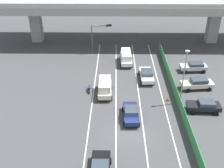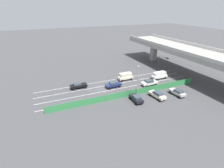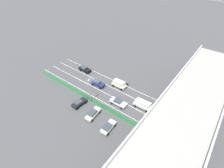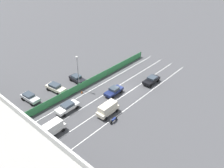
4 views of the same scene
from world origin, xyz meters
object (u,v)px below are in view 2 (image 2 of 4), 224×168
(parked_wagon_silver, at_px, (177,92))
(traffic_light, at_px, (162,61))
(car_sedan_black, at_px, (78,85))
(car_sedan_navy, at_px, (113,84))
(traffic_cone, at_px, (136,91))
(parked_sedan_dark, at_px, (136,98))
(car_van_white, at_px, (159,75))
(street_lamp, at_px, (138,78))
(parked_sedan_cream, at_px, (157,95))
(car_sedan_white, at_px, (149,82))
(car_van_cream, at_px, (125,76))
(motorcycle, at_px, (125,76))

(parked_wagon_silver, bearing_deg, traffic_light, 155.54)
(car_sedan_black, bearing_deg, traffic_light, 93.26)
(car_sedan_black, xyz_separation_m, parked_wagon_silver, (14.17, 21.71, 0.03))
(car_sedan_navy, height_order, traffic_cone, car_sedan_navy)
(parked_sedan_dark, bearing_deg, car_van_white, 124.60)
(car_van_white, height_order, parked_wagon_silver, car_van_white)
(traffic_light, distance_m, street_lamp, 20.26)
(car_sedan_black, relative_size, parked_sedan_cream, 0.94)
(parked_sedan_dark, bearing_deg, car_sedan_white, 129.02)
(car_sedan_white, relative_size, car_sedan_navy, 1.06)
(car_van_white, distance_m, street_lamp, 14.34)
(car_van_cream, xyz_separation_m, parked_sedan_dark, (12.85, -3.85, -0.37))
(car_van_cream, height_order, car_van_white, car_van_cream)
(car_van_cream, height_order, traffic_cone, car_van_cream)
(traffic_light, bearing_deg, car_sedan_black, -86.74)
(motorcycle, bearing_deg, parked_wagon_silver, 20.83)
(parked_sedan_dark, relative_size, parked_wagon_silver, 0.98)
(traffic_light, height_order, traffic_cone, traffic_light)
(motorcycle, xyz_separation_m, street_lamp, (12.44, -3.02, 4.20))
(car_van_cream, distance_m, parked_sedan_dark, 13.41)
(car_sedan_white, bearing_deg, car_sedan_navy, -106.16)
(parked_sedan_cream, xyz_separation_m, traffic_cone, (-4.74, -3.16, -0.64))
(car_sedan_black, xyz_separation_m, parked_sedan_cream, (13.32, 16.20, 0.08))
(street_lamp, bearing_deg, parked_wagon_silver, 66.29)
(car_sedan_black, xyz_separation_m, car_sedan_white, (6.17, 18.78, 0.04))
(car_van_white, height_order, parked_sedan_cream, car_van_white)
(car_sedan_black, bearing_deg, car_sedan_white, 71.82)
(parked_sedan_dark, relative_size, traffic_light, 0.79)
(parked_sedan_dark, height_order, traffic_cone, parked_sedan_dark)
(parked_sedan_cream, relative_size, traffic_light, 0.88)
(parked_sedan_cream, height_order, street_lamp, street_lamp)
(parked_sedan_dark, xyz_separation_m, parked_wagon_silver, (1.41, 11.07, 0.01))
(parked_wagon_silver, distance_m, street_lamp, 10.85)
(parked_wagon_silver, relative_size, traffic_cone, 7.12)
(parked_wagon_silver, bearing_deg, traffic_cone, -122.78)
(parked_sedan_dark, distance_m, parked_wagon_silver, 11.15)
(car_sedan_white, xyz_separation_m, parked_wagon_silver, (8.00, 2.93, -0.01))
(parked_sedan_dark, distance_m, street_lamp, 4.96)
(street_lamp, xyz_separation_m, traffic_cone, (-1.50, 0.64, -4.37))
(car_sedan_white, height_order, traffic_light, traffic_light)
(car_sedan_black, height_order, parked_sedan_dark, parked_sedan_dark)
(car_sedan_white, height_order, parked_wagon_silver, car_sedan_white)
(car_sedan_white, relative_size, traffic_light, 0.86)
(car_van_cream, distance_m, motorcycle, 2.58)
(car_sedan_black, bearing_deg, street_lamp, 50.91)
(car_sedan_navy, height_order, street_lamp, street_lamp)
(car_van_cream, height_order, traffic_light, traffic_light)
(car_van_cream, height_order, car_sedan_white, car_van_cream)
(car_van_cream, xyz_separation_m, car_van_white, (3.29, 10.01, -0.02))
(car_van_white, xyz_separation_m, traffic_light, (-4.85, 4.40, 2.66))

